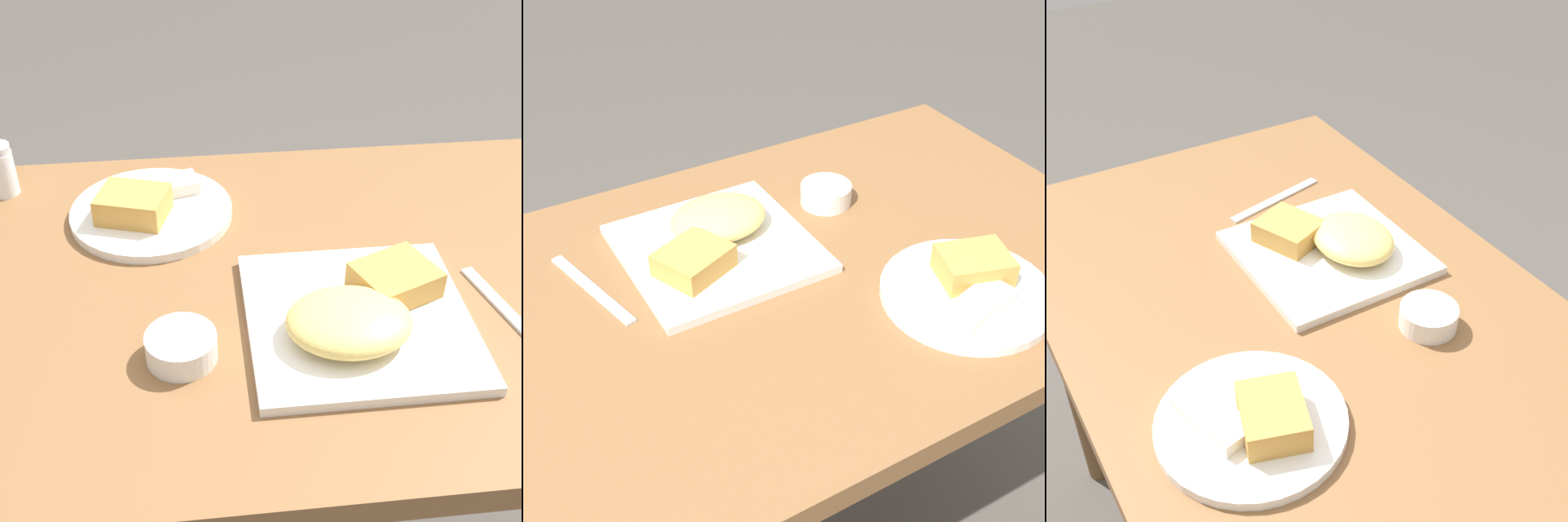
{
  "view_description": "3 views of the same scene",
  "coord_description": "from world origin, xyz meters",
  "views": [
    {
      "loc": [
        -0.12,
        -0.75,
        1.37
      ],
      "look_at": [
        -0.04,
        -0.02,
        0.81
      ],
      "focal_mm": 50.0,
      "sensor_mm": 36.0,
      "label": 1
    },
    {
      "loc": [
        0.43,
        0.72,
        1.41
      ],
      "look_at": [
        0.01,
        -0.0,
        0.78
      ],
      "focal_mm": 50.0,
      "sensor_mm": 36.0,
      "label": 2
    },
    {
      "loc": [
        -0.73,
        0.42,
        1.47
      ],
      "look_at": [
        0.02,
        -0.03,
        0.81
      ],
      "focal_mm": 50.0,
      "sensor_mm": 36.0,
      "label": 3
    }
  ],
  "objects": [
    {
      "name": "dining_table",
      "position": [
        0.0,
        0.0,
        0.66
      ],
      "size": [
        1.06,
        0.7,
        0.76
      ],
      "color": "brown",
      "rests_on": "ground_plane"
    },
    {
      "name": "plate_oval_far",
      "position": [
        -0.19,
        0.17,
        0.78
      ],
      "size": [
        0.24,
        0.24,
        0.05
      ],
      "color": "white",
      "rests_on": "dining_table"
    },
    {
      "name": "plate_square_near",
      "position": [
        0.07,
        -0.11,
        0.78
      ],
      "size": [
        0.27,
        0.27,
        0.06
      ],
      "color": "white",
      "rests_on": "dining_table"
    },
    {
      "name": "sauce_ramekin",
      "position": [
        -0.14,
        -0.13,
        0.78
      ],
      "size": [
        0.08,
        0.08,
        0.03
      ],
      "color": "white",
      "rests_on": "dining_table"
    },
    {
      "name": "butter_knife",
      "position": [
        0.27,
        -0.1,
        0.76
      ],
      "size": [
        0.06,
        0.2,
        0.0
      ],
      "rotation": [
        0.0,
        0.0,
        1.81
      ],
      "color": "silver",
      "rests_on": "dining_table"
    }
  ]
}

